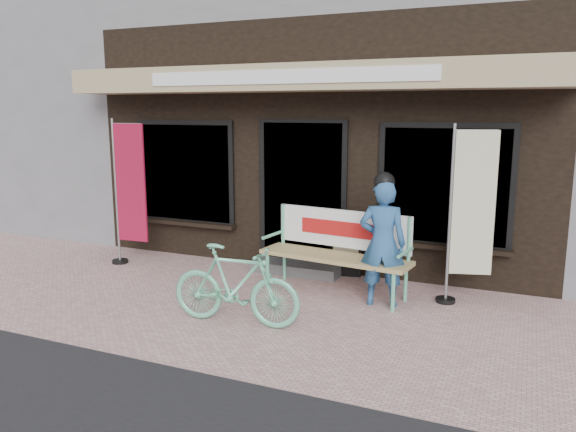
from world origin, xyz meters
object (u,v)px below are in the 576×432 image
at_px(bench, 338,245).
at_px(bicycle, 235,285).
at_px(nobori_cream, 469,213).
at_px(person, 383,241).
at_px(menu_stand, 346,246).
at_px(nobori_red, 128,191).

xyz_separation_m(bench, bicycle, (-0.68, -1.49, -0.18)).
bearing_deg(bicycle, nobori_cream, -57.36).
distance_m(bench, bicycle, 1.65).
xyz_separation_m(person, nobori_cream, (0.92, 0.47, 0.33)).
relative_size(nobori_cream, menu_stand, 2.56).
bearing_deg(menu_stand, nobori_cream, -25.96).
bearing_deg(nobori_red, menu_stand, 9.50).
bearing_deg(bench, nobori_red, -172.89).
bearing_deg(person, nobori_red, 167.08).
bearing_deg(nobori_red, person, -7.04).
bearing_deg(bench, menu_stand, 106.51).
bearing_deg(person, bench, 149.41).
relative_size(bench, nobori_cream, 0.92).
relative_size(bicycle, nobori_red, 0.67).
bearing_deg(bench, nobori_cream, 15.37).
bearing_deg(nobori_red, nobori_cream, -0.78).
xyz_separation_m(bench, nobori_cream, (1.56, 0.22, 0.50)).
relative_size(bench, menu_stand, 2.37).
distance_m(bicycle, menu_stand, 2.30).
distance_m(person, nobori_red, 3.97).
xyz_separation_m(nobori_cream, menu_stand, (-1.68, 0.52, -0.69)).
distance_m(person, nobori_cream, 1.08).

